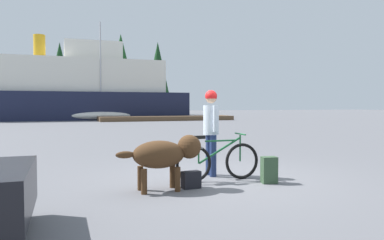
{
  "coord_description": "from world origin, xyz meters",
  "views": [
    {
      "loc": [
        -2.92,
        -6.72,
        1.47
      ],
      "look_at": [
        -0.1,
        1.3,
        1.12
      ],
      "focal_mm": 34.44,
      "sensor_mm": 36.0,
      "label": 1
    }
  ],
  "objects_px": {
    "handbag_pannier": "(191,180)",
    "person_cyclist": "(211,124)",
    "dog": "(165,154)",
    "ferry_boat": "(71,91)",
    "backpack": "(269,170)",
    "sailboat_moored": "(101,115)",
    "bicycle": "(218,161)"
  },
  "relations": [
    {
      "from": "handbag_pannier",
      "to": "person_cyclist",
      "type": "bearing_deg",
      "value": 51.02
    },
    {
      "from": "dog",
      "to": "handbag_pannier",
      "type": "height_order",
      "value": "dog"
    },
    {
      "from": "dog",
      "to": "ferry_boat",
      "type": "xyz_separation_m",
      "value": [
        -0.86,
        32.94,
        2.23
      ]
    },
    {
      "from": "person_cyclist",
      "to": "backpack",
      "type": "height_order",
      "value": "person_cyclist"
    },
    {
      "from": "backpack",
      "to": "sailboat_moored",
      "type": "relative_size",
      "value": 0.05
    },
    {
      "from": "person_cyclist",
      "to": "ferry_boat",
      "type": "xyz_separation_m",
      "value": [
        -2.09,
        32.0,
        1.79
      ]
    },
    {
      "from": "dog",
      "to": "handbag_pannier",
      "type": "bearing_deg",
      "value": 0.05
    },
    {
      "from": "backpack",
      "to": "sailboat_moored",
      "type": "height_order",
      "value": "sailboat_moored"
    },
    {
      "from": "ferry_boat",
      "to": "dog",
      "type": "bearing_deg",
      "value": -88.51
    },
    {
      "from": "person_cyclist",
      "to": "handbag_pannier",
      "type": "bearing_deg",
      "value": -128.98
    },
    {
      "from": "person_cyclist",
      "to": "sailboat_moored",
      "type": "bearing_deg",
      "value": 88.94
    },
    {
      "from": "dog",
      "to": "ferry_boat",
      "type": "relative_size",
      "value": 0.07
    },
    {
      "from": "person_cyclist",
      "to": "dog",
      "type": "xyz_separation_m",
      "value": [
        -1.24,
        -0.95,
        -0.45
      ]
    },
    {
      "from": "dog",
      "to": "handbag_pannier",
      "type": "xyz_separation_m",
      "value": [
        0.47,
        0.0,
        -0.48
      ]
    },
    {
      "from": "sailboat_moored",
      "to": "ferry_boat",
      "type": "bearing_deg",
      "value": 126.55
    },
    {
      "from": "backpack",
      "to": "ferry_boat",
      "type": "distance_m",
      "value": 33.26
    },
    {
      "from": "dog",
      "to": "handbag_pannier",
      "type": "relative_size",
      "value": 4.65
    },
    {
      "from": "bicycle",
      "to": "ferry_boat",
      "type": "relative_size",
      "value": 0.08
    },
    {
      "from": "dog",
      "to": "ferry_boat",
      "type": "distance_m",
      "value": 33.03
    },
    {
      "from": "backpack",
      "to": "ferry_boat",
      "type": "bearing_deg",
      "value": 94.92
    },
    {
      "from": "handbag_pannier",
      "to": "ferry_boat",
      "type": "relative_size",
      "value": 0.01
    },
    {
      "from": "person_cyclist",
      "to": "dog",
      "type": "height_order",
      "value": "person_cyclist"
    },
    {
      "from": "dog",
      "to": "sailboat_moored",
      "type": "xyz_separation_m",
      "value": [
        1.77,
        29.41,
        -0.11
      ]
    },
    {
      "from": "bicycle",
      "to": "handbag_pannier",
      "type": "xyz_separation_m",
      "value": [
        -0.69,
        -0.43,
        -0.23
      ]
    },
    {
      "from": "bicycle",
      "to": "backpack",
      "type": "bearing_deg",
      "value": -31.86
    },
    {
      "from": "handbag_pannier",
      "to": "sailboat_moored",
      "type": "height_order",
      "value": "sailboat_moored"
    },
    {
      "from": "person_cyclist",
      "to": "dog",
      "type": "distance_m",
      "value": 1.62
    },
    {
      "from": "person_cyclist",
      "to": "handbag_pannier",
      "type": "xyz_separation_m",
      "value": [
        -0.77,
        -0.95,
        -0.92
      ]
    },
    {
      "from": "handbag_pannier",
      "to": "sailboat_moored",
      "type": "distance_m",
      "value": 29.44
    },
    {
      "from": "dog",
      "to": "person_cyclist",
      "type": "bearing_deg",
      "value": 37.41
    },
    {
      "from": "handbag_pannier",
      "to": "ferry_boat",
      "type": "bearing_deg",
      "value": 92.31
    },
    {
      "from": "backpack",
      "to": "ferry_boat",
      "type": "relative_size",
      "value": 0.02
    }
  ]
}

